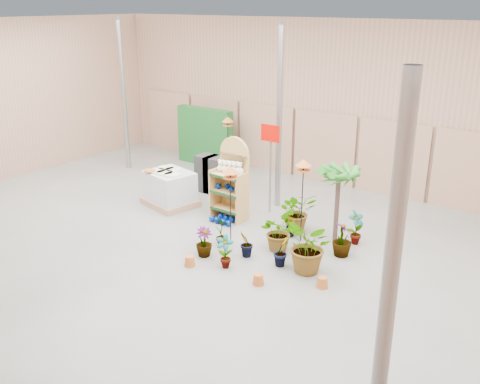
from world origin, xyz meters
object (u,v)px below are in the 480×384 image
at_px(pallet_stack, 170,189).
at_px(bird_table_front, 230,172).
at_px(potted_plant_2, 278,231).
at_px(display_shelf, 232,182).

height_order(pallet_stack, bird_table_front, bird_table_front).
bearing_deg(bird_table_front, potted_plant_2, 20.04).
xyz_separation_m(display_shelf, potted_plant_2, (1.84, -0.87, -0.48)).
bearing_deg(display_shelf, bird_table_front, -52.40).
xyz_separation_m(pallet_stack, potted_plant_2, (3.59, -0.56, -0.02)).
bearing_deg(display_shelf, pallet_stack, -168.21).
xyz_separation_m(display_shelf, pallet_stack, (-1.76, -0.31, -0.46)).
height_order(bird_table_front, potted_plant_2, bird_table_front).
bearing_deg(pallet_stack, display_shelf, 21.88).
bearing_deg(potted_plant_2, display_shelf, 154.72).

